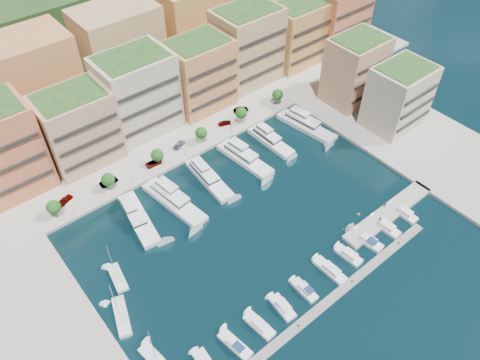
{
  "coord_description": "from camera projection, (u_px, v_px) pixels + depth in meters",
  "views": [
    {
      "loc": [
        -53.75,
        -60.43,
        96.85
      ],
      "look_at": [
        3.46,
        9.14,
        6.0
      ],
      "focal_mm": 35.0,
      "sensor_mm": 36.0,
      "label": 1
    }
  ],
  "objects": [
    {
      "name": "apartment_5",
      "position": [
        247.0,
        46.0,
        162.57
      ],
      "size": [
        22.0,
        16.5,
        26.8
      ],
      "color": "tan",
      "rests_on": "north_quay"
    },
    {
      "name": "apartment_6",
      "position": [
        296.0,
        34.0,
        172.74
      ],
      "size": [
        20.0,
        15.5,
        22.8
      ],
      "color": "#D0904C",
      "rests_on": "north_quay"
    },
    {
      "name": "lamppost_3",
      "position": [
        231.0,
        126.0,
        147.97
      ],
      "size": [
        0.3,
        0.3,
        4.2
      ],
      "color": "black",
      "rests_on": "north_quay"
    },
    {
      "name": "backblock_1",
      "position": [
        34.0,
        83.0,
        143.37
      ],
      "size": [
        26.0,
        18.0,
        30.0
      ],
      "primitive_type": "cube",
      "color": "#CE764D",
      "rests_on": "north_quay"
    },
    {
      "name": "lamppost_1",
      "position": [
        132.0,
        177.0,
        131.87
      ],
      "size": [
        0.3,
        0.3,
        4.2
      ],
      "color": "black",
      "rests_on": "north_quay"
    },
    {
      "name": "lamppost_4",
      "position": [
        273.0,
        104.0,
        156.02
      ],
      "size": [
        0.3,
        0.3,
        4.2
      ],
      "color": "black",
      "rests_on": "north_quay"
    },
    {
      "name": "cruiser_3",
      "position": [
        283.0,
        307.0,
        106.72
      ],
      "size": [
        3.45,
        7.32,
        2.55
      ],
      "color": "white",
      "rests_on": "ground"
    },
    {
      "name": "apartment_east_a",
      "position": [
        355.0,
        70.0,
        155.53
      ],
      "size": [
        18.0,
        14.5,
        22.8
      ],
      "color": "tan",
      "rests_on": "east_quay"
    },
    {
      "name": "tree_1",
      "position": [
        108.0,
        180.0,
        129.79
      ],
      "size": [
        3.8,
        3.8,
        5.65
      ],
      "color": "#473323",
      "rests_on": "north_quay"
    },
    {
      "name": "tree_3",
      "position": [
        201.0,
        133.0,
        144.1
      ],
      "size": [
        3.8,
        3.8,
        5.65
      ],
      "color": "#473323",
      "rests_on": "north_quay"
    },
    {
      "name": "person_1",
      "position": [
        385.0,
        204.0,
        127.09
      ],
      "size": [
        1.1,
        0.98,
        1.86
      ],
      "primitive_type": "imported",
      "rotation": [
        0.0,
        0.0,
        3.51
      ],
      "color": "#4D352E",
      "rests_on": "finger_pier"
    },
    {
      "name": "tender_1",
      "position": [
        358.0,
        214.0,
        126.79
      ],
      "size": [
        1.52,
        1.36,
        0.72
      ],
      "primitive_type": "imported",
      "rotation": [
        0.0,
        0.0,
        1.42
      ],
      "color": "beige",
      "rests_on": "ground"
    },
    {
      "name": "tree_4",
      "position": [
        241.0,
        113.0,
        151.26
      ],
      "size": [
        3.8,
        3.8,
        5.65
      ],
      "color": "#473323",
      "rests_on": "north_quay"
    },
    {
      "name": "lamppost_2",
      "position": [
        184.0,
        150.0,
        139.92
      ],
      "size": [
        0.3,
        0.3,
        4.2
      ],
      "color": "black",
      "rests_on": "north_quay"
    },
    {
      "name": "sailboat_1",
      "position": [
        122.0,
        316.0,
        105.39
      ],
      "size": [
        5.89,
        10.62,
        13.2
      ],
      "color": "white",
      "rests_on": "ground"
    },
    {
      "name": "tree_0",
      "position": [
        53.0,
        207.0,
        122.64
      ],
      "size": [
        3.8,
        3.8,
        5.65
      ],
      "color": "#473323",
      "rests_on": "north_quay"
    },
    {
      "name": "cruiser_1",
      "position": [
        235.0,
        345.0,
        100.42
      ],
      "size": [
        3.69,
        8.67,
        2.66
      ],
      "color": "white",
      "rests_on": "ground"
    },
    {
      "name": "apartment_3",
      "position": [
        138.0,
        94.0,
        143.24
      ],
      "size": [
        22.0,
        16.5,
        25.8
      ],
      "color": "beige",
      "rests_on": "north_quay"
    },
    {
      "name": "apartment_east_b",
      "position": [
        399.0,
        96.0,
        146.45
      ],
      "size": [
        18.0,
        14.5,
        20.8
      ],
      "color": "beige",
      "rests_on": "east_quay"
    },
    {
      "name": "car_4",
      "position": [
        225.0,
        123.0,
        152.47
      ],
      "size": [
        4.65,
        2.93,
        1.48
      ],
      "primitive_type": "imported",
      "rotation": [
        0.0,
        0.0,
        1.27
      ],
      "color": "gray",
      "rests_on": "north_quay"
    },
    {
      "name": "ground",
      "position": [
        252.0,
        220.0,
        125.68
      ],
      "size": [
        400.0,
        400.0,
        0.0
      ],
      "primitive_type": "plane",
      "color": "black",
      "rests_on": "ground"
    },
    {
      "name": "cruiser_2",
      "position": [
        259.0,
        326.0,
        103.56
      ],
      "size": [
        3.46,
        7.98,
        2.55
      ],
      "color": "white",
      "rests_on": "ground"
    },
    {
      "name": "yacht_1",
      "position": [
        137.0,
        217.0,
        125.09
      ],
      "size": [
        7.97,
        20.69,
        7.3
      ],
      "color": "white",
      "rests_on": "ground"
    },
    {
      "name": "yacht_4",
      "position": [
        243.0,
        157.0,
        141.73
      ],
      "size": [
        6.84,
        20.3,
        7.3
      ],
      "color": "white",
      "rests_on": "ground"
    },
    {
      "name": "car_0",
      "position": [
        65.0,
        200.0,
        128.39
      ],
      "size": [
        5.17,
        3.57,
        1.63
      ],
      "primitive_type": "imported",
      "rotation": [
        0.0,
        0.0,
        1.95
      ],
      "color": "gray",
      "rests_on": "north_quay"
    },
    {
      "name": "east_quay",
      "position": [
        416.0,
        140.0,
        149.05
      ],
      "size": [
        34.0,
        76.0,
        2.0
      ],
      "primitive_type": "cube",
      "color": "#9E998E",
      "rests_on": "ground"
    },
    {
      "name": "backblock_4",
      "position": [
        256.0,
        1.0,
        183.62
      ],
      "size": [
        26.0,
        18.0,
        30.0
      ],
      "primitive_type": "cube",
      "color": "#BF673F",
      "rests_on": "north_quay"
    },
    {
      "name": "car_5",
      "position": [
        241.0,
        110.0,
        157.29
      ],
      "size": [
        5.28,
        3.35,
        1.64
      ],
      "primitive_type": "imported",
      "rotation": [
        0.0,
        0.0,
        1.22
      ],
      "color": "gray",
      "rests_on": "north_quay"
    },
    {
      "name": "sailboat_2",
      "position": [
        118.0,
        278.0,
        112.49
      ],
      "size": [
        4.1,
        8.74,
        13.2
      ],
      "color": "white",
      "rests_on": "ground"
    },
    {
      "name": "tree_2",
      "position": [
        157.0,
        155.0,
        136.95
      ],
      "size": [
        3.8,
        3.8,
        5.65
      ],
      "color": "#473323",
      "rests_on": "north_quay"
    },
    {
      "name": "car_1",
      "position": [
        109.0,
        181.0,
        133.35
      ],
      "size": [
        5.21,
        1.82,
        1.72
      ],
      "primitive_type": "imported",
      "rotation": [
        0.0,
        0.0,
        1.57
      ],
      "color": "gray",
      "rests_on": "north_quay"
    },
    {
      "name": "cruiser_5",
      "position": [
        330.0,
        270.0,
        113.77
      ],
      "size": [
        3.0,
        9.0,
        2.55
      ],
      "color": "white",
      "rests_on": "ground"
    },
    {
      "name": "yacht_5",
      "position": [
        269.0,
        139.0,
        147.47
      ],
      "size": [
        4.52,
        17.53,
        7.3
      ],
      "color": "white",
      "rests_on": "ground"
    },
    {
      "name": "backblock_3",
      "position": [
        194.0,
        24.0,
        170.2
      ],
      "size": [
        26.0,
        18.0,
        30.0
      ],
      "primitive_type": "cube",
      "color": "#D0904C",
      "rests_on": "north_quay"
    },
    {
      "name": "cruiser_8",
      "position": [
        385.0,
        227.0,
        123.32
      ],
      "size": [
        3.08,
        8.41,
        2.55
      ],
      "color": "white",
      "rests_on": "ground"
    },
    {
      "name": "car_2",
      "position": [
        154.0,
        163.0,
        139.06
      ],
      "size": [
        5.16,
        2.59,
        1.4
      ],
      "primitive_type": "imported",
      "rotation": [
        0.0,
        0.0,
        1.52
      ],
      "color": "gray",
      "rests_on": "north_quay"
    },
    {
      "name": "person_0",
      "position": [
        380.0,
        219.0,
        123.49
      ],
      "size": [
        0.66,
        0.73,
        1.66
      ],
      "primitive_type": "imported",
      "rotation": [
        0.0,
        0.0,
        2.14
      ],
      "color": "#25274A",
      "rests_on": "finger_pier"
    },
    {
      "name": "cruiser_7",
      "position": [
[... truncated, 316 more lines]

